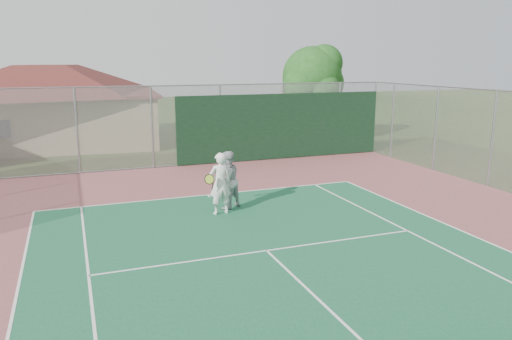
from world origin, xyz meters
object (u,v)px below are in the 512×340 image
Objects in this scene: tree at (314,79)px; player_grey_back at (227,180)px; clubhouse at (50,97)px; player_white_front at (220,184)px.

player_grey_back is (-8.32, -10.66, -2.65)m from tree.
clubhouse is 16.20m from player_white_front.
clubhouse reaches higher than player_white_front.
tree reaches higher than player_white_front.
player_white_front is at bearing -67.85° from clubhouse.
tree is at bearing -132.86° from player_white_front.
clubhouse reaches higher than player_grey_back.
player_white_front is at bearing 23.60° from player_grey_back.
player_white_front is (-8.71, -11.15, -2.62)m from tree.
player_grey_back is (5.35, -14.83, -1.69)m from clubhouse.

